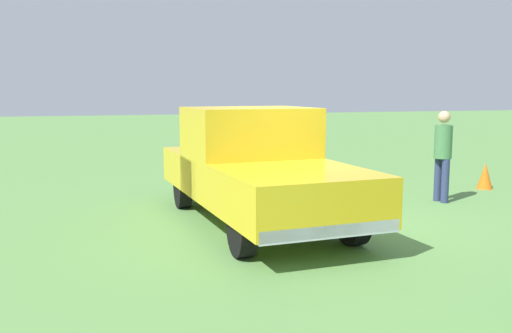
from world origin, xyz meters
TOP-DOWN VIEW (x-y plane):
  - ground_plane at (0.00, 0.00)m, footprint 80.00×80.00m
  - pickup_truck at (-0.16, -0.87)m, footprint 5.06×2.17m
  - person_visitor at (-0.65, 2.95)m, footprint 0.34×0.34m
  - traffic_cone at (-1.57, 4.69)m, footprint 0.32×0.32m

SIDE VIEW (x-z plane):
  - ground_plane at x=0.00m, z-range 0.00..0.00m
  - traffic_cone at x=-1.57m, z-range 0.00..0.55m
  - pickup_truck at x=-0.16m, z-range 0.03..1.83m
  - person_visitor at x=-0.65m, z-range 0.11..1.80m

